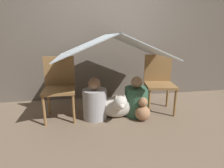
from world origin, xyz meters
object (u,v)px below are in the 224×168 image
chair_right (159,80)px  dog (118,106)px  person_front (95,102)px  chair_left (59,85)px  person_second (136,100)px

chair_right → dog: 0.79m
chair_right → person_front: 1.07m
chair_left → person_front: size_ratio=1.46×
person_second → dog: size_ratio=1.18×
chair_left → person_front: bearing=-17.8°
person_second → dog: (-0.29, -0.06, -0.05)m
person_front → chair_right: bearing=8.1°
chair_left → person_second: 1.15m
chair_left → person_front: chair_left is taller
person_front → person_second: person_front is taller
chair_left → dog: 0.90m
person_front → dog: size_ratio=1.19×
chair_right → dog: (-0.70, -0.20, -0.30)m
chair_left → chair_right: (1.52, -0.00, 0.00)m
person_second → dog: person_second is taller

